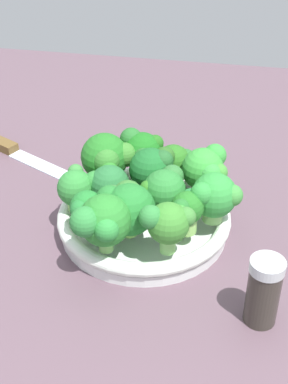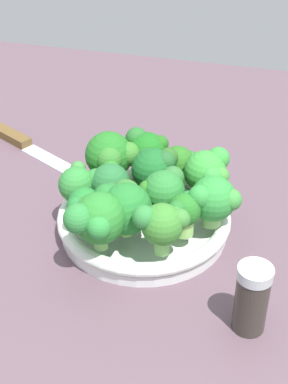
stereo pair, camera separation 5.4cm
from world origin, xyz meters
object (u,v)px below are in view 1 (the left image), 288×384
broccoli_floret_1 (142,152)px  broccoli_floret_4 (153,168)px  broccoli_floret_8 (107,184)px  pepper_shaker (263,291)px  broccoli_floret_0 (175,163)px  broccoli_floret_3 (87,210)px  broccoli_floret_6 (126,206)px  broccoli_floret_9 (102,222)px  broccoli_floret_10 (168,222)px  broccoli_floret_7 (164,190)px  broccoli_floret_2 (76,186)px  broccoli_floret_5 (214,196)px  broccoli_floret_11 (107,158)px  broccoli_floret_13 (187,209)px  bowl (144,220)px  knife (14,151)px  broccoli_floret_12 (206,169)px

broccoli_floret_1 → broccoli_floret_4: 4.26cm
broccoli_floret_8 → pepper_shaker: (-13.73, -21.12, -2.63)cm
broccoli_floret_0 → broccoli_floret_4: (-3.76, 2.60, 1.03)cm
broccoli_floret_3 → broccoli_floret_8: 6.12cm
broccoli_floret_6 → broccoli_floret_9: broccoli_floret_9 is taller
broccoli_floret_8 → broccoli_floret_10: broccoli_floret_10 is taller
pepper_shaker → broccoli_floret_7: bearing=44.9°
broccoli_floret_2 → broccoli_floret_5: bearing=-89.2°
broccoli_floret_2 → broccoli_floret_9: size_ratio=0.76×
broccoli_floret_4 → broccoli_floret_9: (-13.33, 3.72, 0.31)cm
broccoli_floret_11 → broccoli_floret_0: bearing=-72.3°
broccoli_floret_6 → broccoli_floret_1: bearing=2.0°
broccoli_floret_4 → broccoli_floret_8: bearing=125.3°
broccoli_floret_4 → broccoli_floret_6: same height
broccoli_floret_6 → broccoli_floret_13: (1.59, -7.42, -0.57)cm
broccoli_floret_9 → bowl: bearing=-19.0°
broccoli_floret_3 → broccoli_floret_13: 12.44cm
broccoli_floret_5 → broccoli_floret_13: (-2.84, 3.22, -0.45)cm
broccoli_floret_1 → broccoli_floret_9: (-16.94, 1.48, 0.02)cm
broccoli_floret_2 → broccoli_floret_13: same height
broccoli_floret_4 → broccoli_floret_0: bearing=-34.7°
broccoli_floret_6 → broccoli_floret_11: broccoli_floret_11 is taller
broccoli_floret_3 → pepper_shaker: size_ratio=0.68×
knife → pepper_shaker: pepper_shaker is taller
pepper_shaker → broccoli_floret_3: bearing=70.8°
broccoli_floret_0 → broccoli_floret_3: (-13.72, 9.15, 0.31)cm
broccoli_floret_10 → broccoli_floret_4: bearing=18.6°
broccoli_floret_11 → broccoli_floret_12: broccoli_floret_11 is taller
broccoli_floret_7 → knife: size_ratio=0.27×
broccoli_floret_8 → broccoli_floret_10: (-7.72, -9.45, 0.72)cm
broccoli_floret_9 → pepper_shaker: (-4.33, -19.31, -3.62)cm
broccoli_floret_11 → bowl: bearing=-127.7°
broccoli_floret_1 → broccoli_floret_3: 14.27cm
bowl → broccoli_floret_10: (-7.68, -4.41, 6.03)cm
broccoli_floret_7 → knife: (16.82, 28.38, -6.82)cm
bowl → broccoli_floret_1: (7.57, 1.76, 6.28)cm
bowl → broccoli_floret_7: (-0.38, -2.79, 5.62)cm
broccoli_floret_10 → pepper_shaker: broccoli_floret_10 is taller
broccoli_floret_8 → broccoli_floret_9: (-9.40, -1.81, 0.99)cm
broccoli_floret_3 → broccoli_floret_9: bearing=-140.0°
broccoli_floret_4 → broccoli_floret_10: size_ratio=1.03×
broccoli_floret_8 → broccoli_floret_10: bearing=-129.2°
broccoli_floret_10 → broccoli_floret_3: bearing=80.9°
broccoli_floret_2 → broccoli_floret_1: bearing=-41.3°
broccoli_floret_7 → broccoli_floret_13: (-3.02, -3.32, -0.44)cm
broccoli_floret_2 → pepper_shaker: size_ratio=0.67×
broccoli_floret_0 → broccoli_floret_10: broccoli_floret_10 is taller
broccoli_floret_12 → broccoli_floret_4: bearing=93.9°
broccoli_floret_9 → broccoli_floret_2: bearing=34.4°
pepper_shaker → broccoli_floret_11: bearing=50.3°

